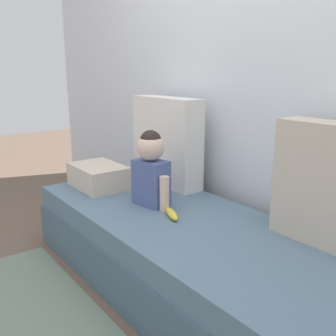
{
  "coord_description": "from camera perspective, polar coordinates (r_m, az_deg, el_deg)",
  "views": [
    {
      "loc": [
        1.45,
        -1.22,
        1.18
      ],
      "look_at": [
        -0.15,
        0.0,
        0.66
      ],
      "focal_mm": 40.47,
      "sensor_mm": 36.0,
      "label": 1
    }
  ],
  "objects": [
    {
      "name": "throw_pillow_right",
      "position": [
        1.84,
        22.45,
        -2.22
      ],
      "size": [
        0.44,
        0.16,
        0.55
      ],
      "primitive_type": "cube",
      "color": "#C1B29E",
      "rests_on": "couch"
    },
    {
      "name": "toddler",
      "position": [
        2.19,
        -2.59,
        0.08
      ],
      "size": [
        0.32,
        0.16,
        0.44
      ],
      "color": "#4C5B93",
      "rests_on": "couch"
    },
    {
      "name": "ground_plane",
      "position": [
        2.23,
        2.4,
        -17.34
      ],
      "size": [
        12.0,
        12.0,
        0.0
      ],
      "primitive_type": "plane",
      "color": "brown"
    },
    {
      "name": "throw_pillow_left",
      "position": [
        2.6,
        -0.22,
        4.04
      ],
      "size": [
        0.59,
        0.16,
        0.6
      ],
      "primitive_type": "cube",
      "color": "silver",
      "rests_on": "couch"
    },
    {
      "name": "back_wall",
      "position": [
        2.29,
        13.84,
        15.43
      ],
      "size": [
        5.33,
        0.1,
        2.46
      ],
      "primitive_type": "cube",
      "color": "silver",
      "rests_on": "ground"
    },
    {
      "name": "couch",
      "position": [
        2.13,
        2.46,
        -12.75
      ],
      "size": [
        2.13,
        0.84,
        0.41
      ],
      "color": "#495F70",
      "rests_on": "ground"
    },
    {
      "name": "folded_blanket",
      "position": [
        2.59,
        -10.45,
        -1.24
      ],
      "size": [
        0.4,
        0.28,
        0.15
      ],
      "primitive_type": "cube",
      "color": "beige",
      "rests_on": "couch"
    },
    {
      "name": "banana",
      "position": [
        2.05,
        0.57,
        -6.94
      ],
      "size": [
        0.17,
        0.1,
        0.04
      ],
      "primitive_type": "ellipsoid",
      "rotation": [
        0.0,
        0.0,
        -0.37
      ],
      "color": "yellow",
      "rests_on": "couch"
    }
  ]
}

